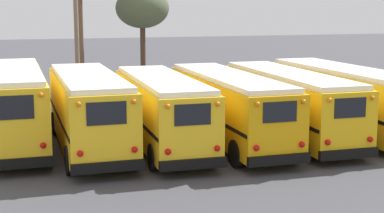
% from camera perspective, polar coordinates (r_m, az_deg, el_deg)
% --- Properties ---
extents(ground_plane, '(160.00, 160.00, 0.00)m').
position_cam_1_polar(ground_plane, '(26.14, -0.27, -3.27)').
color(ground_plane, '#424247').
extents(school_bus_0, '(2.69, 9.96, 3.31)m').
position_cam_1_polar(school_bus_0, '(25.78, -16.94, 0.18)').
color(school_bus_0, yellow).
rests_on(school_bus_0, ground).
extents(school_bus_1, '(2.67, 9.54, 3.17)m').
position_cam_1_polar(school_bus_1, '(24.37, -9.97, -0.24)').
color(school_bus_1, yellow).
rests_on(school_bus_1, ground).
extents(school_bus_2, '(2.51, 9.44, 3.01)m').
position_cam_1_polar(school_bus_2, '(24.47, -2.94, -0.27)').
color(school_bus_2, yellow).
rests_on(school_bus_2, ground).
extents(school_bus_3, '(2.57, 10.32, 3.00)m').
position_cam_1_polar(school_bus_3, '(25.37, 3.55, 0.10)').
color(school_bus_3, '#E5A00C').
rests_on(school_bus_3, ground).
extents(school_bus_4, '(2.50, 10.47, 2.98)m').
position_cam_1_polar(school_bus_4, '(26.75, 9.35, 0.44)').
color(school_bus_4, yellow).
rests_on(school_bus_4, ground).
extents(school_bus_5, '(2.86, 10.52, 3.06)m').
position_cam_1_polar(school_bus_5, '(28.40, 14.49, 0.88)').
color(school_bus_5, yellow).
rests_on(school_bus_5, ground).
extents(utility_pole, '(1.80, 0.27, 8.40)m').
position_cam_1_polar(utility_pole, '(36.77, -11.15, 7.26)').
color(utility_pole, '#75604C').
rests_on(utility_pole, ground).
extents(bare_tree_0, '(3.76, 3.76, 7.09)m').
position_cam_1_polar(bare_tree_0, '(41.96, -4.84, 9.42)').
color(bare_tree_0, '#473323').
rests_on(bare_tree_0, ground).
extents(fence_line, '(22.88, 0.06, 1.42)m').
position_cam_1_polar(fence_line, '(32.64, -3.70, 1.13)').
color(fence_line, '#939399').
rests_on(fence_line, ground).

